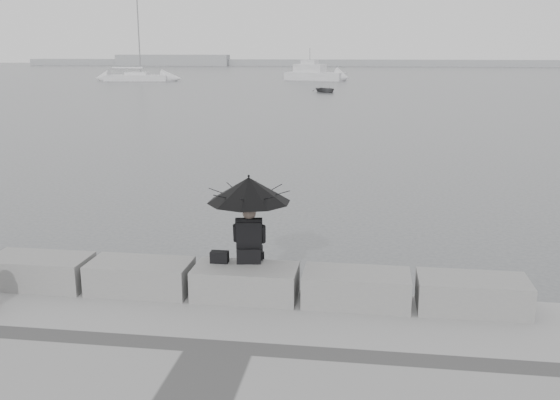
% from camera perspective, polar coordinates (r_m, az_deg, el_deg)
% --- Properties ---
extents(ground, '(360.00, 360.00, 0.00)m').
position_cam_1_polar(ground, '(10.43, -2.61, -10.49)').
color(ground, '#484B4D').
rests_on(ground, ground).
extents(stone_block_far_left, '(1.60, 0.80, 0.50)m').
position_cam_1_polar(stone_block_far_left, '(10.90, -21.08, -6.12)').
color(stone_block_far_left, gray).
rests_on(stone_block_far_left, promenade).
extents(stone_block_left, '(1.60, 0.80, 0.50)m').
position_cam_1_polar(stone_block_left, '(10.19, -12.64, -6.87)').
color(stone_block_left, gray).
rests_on(stone_block_left, promenade).
extents(stone_block_centre, '(1.60, 0.80, 0.50)m').
position_cam_1_polar(stone_block_centre, '(9.74, -3.16, -7.53)').
color(stone_block_centre, gray).
rests_on(stone_block_centre, promenade).
extents(stone_block_right, '(1.60, 0.80, 0.50)m').
position_cam_1_polar(stone_block_right, '(9.56, 6.98, -8.01)').
color(stone_block_right, gray).
rests_on(stone_block_right, promenade).
extents(stone_block_far_right, '(1.60, 0.80, 0.50)m').
position_cam_1_polar(stone_block_far_right, '(9.69, 17.18, -8.25)').
color(stone_block_far_right, gray).
rests_on(stone_block_far_right, promenade).
extents(seated_person, '(1.30, 1.30, 1.39)m').
position_cam_1_polar(seated_person, '(9.63, -2.87, 0.20)').
color(seated_person, black).
rests_on(seated_person, stone_block_centre).
extents(bag, '(0.28, 0.16, 0.18)m').
position_cam_1_polar(bag, '(9.86, -5.56, -5.21)').
color(bag, black).
rests_on(bag, stone_block_centre).
extents(distant_landmass, '(180.00, 8.00, 2.80)m').
position_cam_1_polar(distant_landmass, '(164.19, 4.86, 12.42)').
color(distant_landmass, '#999C9E').
rests_on(distant_landmass, ground).
extents(sailboat_left, '(8.80, 2.92, 12.90)m').
position_cam_1_polar(sailboat_left, '(89.19, -12.94, 10.90)').
color(sailboat_left, white).
rests_on(sailboat_left, ground).
extents(motor_cruiser, '(8.72, 5.32, 4.50)m').
position_cam_1_polar(motor_cruiser, '(88.61, 3.22, 11.45)').
color(motor_cruiser, white).
rests_on(motor_cruiser, ground).
extents(dinghy, '(3.36, 2.91, 0.53)m').
position_cam_1_polar(dinghy, '(64.10, 4.22, 10.04)').
color(dinghy, slate).
rests_on(dinghy, ground).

